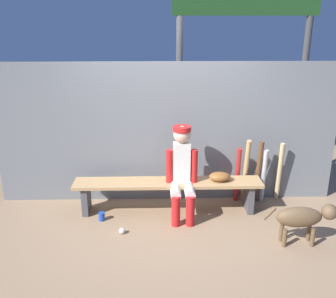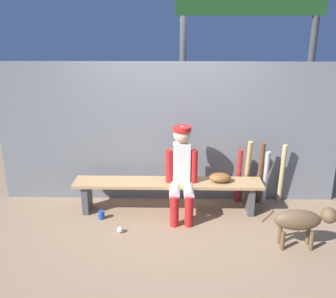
% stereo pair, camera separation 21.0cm
% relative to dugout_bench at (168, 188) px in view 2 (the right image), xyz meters
% --- Properties ---
extents(ground_plane, '(30.00, 30.00, 0.00)m').
position_rel_dugout_bench_xyz_m(ground_plane, '(0.00, 0.00, -0.34)').
color(ground_plane, '#937556').
extents(chainlink_fence, '(4.67, 0.03, 1.94)m').
position_rel_dugout_bench_xyz_m(chainlink_fence, '(0.00, 0.40, 0.63)').
color(chainlink_fence, slate).
rests_on(chainlink_fence, ground_plane).
extents(dugout_bench, '(2.47, 0.36, 0.43)m').
position_rel_dugout_bench_xyz_m(dugout_bench, '(0.00, 0.00, 0.00)').
color(dugout_bench, tan).
rests_on(dugout_bench, ground_plane).
extents(player_seated, '(0.41, 0.55, 1.19)m').
position_rel_dugout_bench_xyz_m(player_seated, '(0.18, -0.11, 0.30)').
color(player_seated, silver).
rests_on(player_seated, ground_plane).
extents(baseball_glove, '(0.28, 0.20, 0.12)m').
position_rel_dugout_bench_xyz_m(baseball_glove, '(0.68, 0.00, 0.15)').
color(baseball_glove, brown).
rests_on(baseball_glove, dugout_bench).
extents(bat_aluminum_red, '(0.07, 0.16, 0.81)m').
position_rel_dugout_bench_xyz_m(bat_aluminum_red, '(0.97, 0.26, 0.06)').
color(bat_aluminum_red, '#B22323').
rests_on(bat_aluminum_red, ground_plane).
extents(bat_wood_tan, '(0.07, 0.24, 0.95)m').
position_rel_dugout_bench_xyz_m(bat_wood_tan, '(1.07, 0.24, 0.13)').
color(bat_wood_tan, tan).
rests_on(bat_wood_tan, ground_plane).
extents(bat_wood_dark, '(0.07, 0.19, 0.92)m').
position_rel_dugout_bench_xyz_m(bat_wood_dark, '(1.25, 0.24, 0.12)').
color(bat_wood_dark, brown).
rests_on(bat_wood_dark, ground_plane).
extents(bat_aluminum_silver, '(0.08, 0.18, 0.80)m').
position_rel_dugout_bench_xyz_m(bat_aluminum_silver, '(1.33, 0.22, 0.06)').
color(bat_aluminum_silver, '#B7B7BC').
rests_on(bat_aluminum_silver, ground_plane).
extents(bat_wood_natural, '(0.08, 0.16, 0.86)m').
position_rel_dugout_bench_xyz_m(bat_wood_natural, '(1.57, 0.30, 0.09)').
color(bat_wood_natural, tan).
rests_on(bat_wood_natural, ground_plane).
extents(baseball, '(0.07, 0.07, 0.07)m').
position_rel_dugout_bench_xyz_m(baseball, '(-0.57, -0.56, -0.30)').
color(baseball, white).
rests_on(baseball, ground_plane).
extents(cup_on_ground, '(0.08, 0.08, 0.11)m').
position_rel_dugout_bench_xyz_m(cup_on_ground, '(-0.86, -0.23, -0.29)').
color(cup_on_ground, '#1E47AD').
rests_on(cup_on_ground, ground_plane).
extents(cup_on_bench, '(0.08, 0.08, 0.11)m').
position_rel_dugout_bench_xyz_m(cup_on_bench, '(0.31, -0.01, 0.15)').
color(cup_on_bench, red).
rests_on(cup_on_bench, dugout_bench).
extents(scoreboard, '(2.38, 0.27, 3.55)m').
position_rel_dugout_bench_xyz_m(scoreboard, '(1.20, 1.11, 2.18)').
color(scoreboard, '#3F3F42').
rests_on(scoreboard, ground_plane).
extents(dog, '(0.84, 0.20, 0.49)m').
position_rel_dugout_bench_xyz_m(dog, '(1.51, -0.82, -0.00)').
color(dog, brown).
rests_on(dog, ground_plane).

